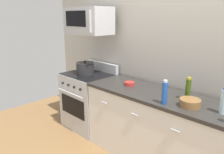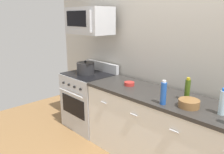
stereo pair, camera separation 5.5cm
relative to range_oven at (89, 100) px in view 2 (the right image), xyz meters
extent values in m
cube|color=#B7B2A8|center=(1.50, 0.41, 0.88)|extent=(5.33, 0.10, 2.70)
cube|color=silver|center=(1.50, 0.00, -0.03)|extent=(2.21, 0.62, 0.88)
cube|color=#2D2B28|center=(1.50, 0.00, 0.43)|extent=(2.24, 0.65, 0.04)
cylinder|color=silver|center=(0.72, -0.33, 0.25)|extent=(0.10, 0.02, 0.02)
cylinder|color=silver|center=(1.24, -0.33, 0.25)|extent=(0.10, 0.02, 0.02)
cylinder|color=silver|center=(1.76, -0.33, 0.25)|extent=(0.10, 0.02, 0.02)
cube|color=#B7BABF|center=(0.00, 0.00, -0.01)|extent=(0.76, 0.64, 0.91)
cube|color=black|center=(0.00, -0.33, -0.02)|extent=(0.58, 0.01, 0.30)
cylinder|color=#B7BABF|center=(0.00, -0.36, 0.21)|extent=(0.61, 0.02, 0.02)
cube|color=#B7BABF|center=(0.00, 0.29, 0.52)|extent=(0.76, 0.06, 0.16)
cube|color=black|center=(0.00, 0.00, 0.45)|extent=(0.73, 0.61, 0.01)
cylinder|color=black|center=(-0.23, -0.34, 0.32)|extent=(0.04, 0.02, 0.04)
cylinder|color=black|center=(-0.08, -0.34, 0.32)|extent=(0.04, 0.02, 0.04)
cylinder|color=black|center=(0.08, -0.34, 0.32)|extent=(0.04, 0.02, 0.04)
cylinder|color=black|center=(0.23, -0.34, 0.32)|extent=(0.04, 0.02, 0.04)
cube|color=#B7BABF|center=(0.00, 0.05, 1.28)|extent=(0.74, 0.40, 0.40)
cube|color=black|center=(-0.06, -0.16, 1.31)|extent=(0.48, 0.01, 0.22)
cube|color=#B7BABF|center=(0.30, -0.17, 1.28)|extent=(0.02, 0.04, 0.30)
cylinder|color=#1E4CA5|center=(1.55, -0.23, 0.57)|extent=(0.06, 0.06, 0.24)
cylinder|color=silver|center=(1.55, -0.23, 0.70)|extent=(0.04, 0.04, 0.02)
cylinder|color=silver|center=(2.08, -0.05, 0.57)|extent=(0.07, 0.07, 0.23)
cylinder|color=#385114|center=(1.67, 0.04, 0.57)|extent=(0.06, 0.06, 0.24)
cylinder|color=#B29919|center=(1.67, 0.04, 0.70)|extent=(0.04, 0.04, 0.02)
cylinder|color=brown|center=(1.78, -0.11, 0.49)|extent=(0.21, 0.21, 0.08)
torus|color=brown|center=(1.78, -0.11, 0.52)|extent=(0.21, 0.21, 0.01)
cylinder|color=brown|center=(1.78, -0.11, 0.46)|extent=(0.12, 0.12, 0.01)
cylinder|color=#B72D28|center=(0.87, 0.00, 0.47)|extent=(0.14, 0.14, 0.05)
torus|color=#B72D28|center=(0.87, 0.00, 0.50)|extent=(0.14, 0.14, 0.01)
cylinder|color=#B72D28|center=(0.87, 0.00, 0.45)|extent=(0.08, 0.08, 0.01)
cylinder|color=#262628|center=(0.00, -0.05, 0.55)|extent=(0.28, 0.28, 0.19)
sphere|color=black|center=(0.00, -0.05, 0.66)|extent=(0.04, 0.04, 0.04)
camera|label=1|loc=(2.67, -2.14, 1.34)|focal=34.92mm
camera|label=2|loc=(2.71, -2.10, 1.34)|focal=34.92mm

